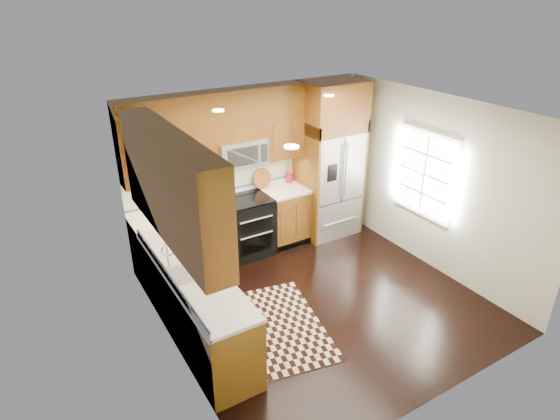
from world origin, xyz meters
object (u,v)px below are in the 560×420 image
rug (280,325)px  knife_block (217,197)px  utensil_crock (289,176)px  refrigerator (330,160)px  range (247,227)px

rug → knife_block: size_ratio=6.35×
utensil_crock → rug: bearing=-124.4°
utensil_crock → knife_block: bearing=-172.5°
refrigerator → rug: refrigerator is taller
rug → utensil_crock: 2.76m
refrigerator → rug: bearing=-138.6°
refrigerator → rug: (-2.04, -1.80, -1.30)m
range → rug: (-0.49, -1.84, -0.46)m
rug → utensil_crock: utensil_crock is taller
range → knife_block: bearing=169.4°
range → utensil_crock: 1.15m
rug → utensil_crock: (1.44, 2.11, 1.05)m
rug → knife_block: 2.19m
knife_block → range: bearing=-10.6°
range → refrigerator: size_ratio=0.36×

